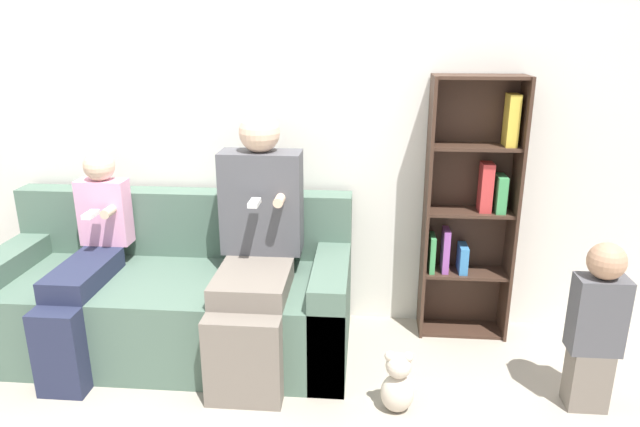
{
  "coord_description": "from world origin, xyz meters",
  "views": [
    {
      "loc": [
        0.69,
        -2.33,
        1.74
      ],
      "look_at": [
        0.45,
        0.56,
        0.8
      ],
      "focal_mm": 32.0,
      "sensor_mm": 36.0,
      "label": 1
    }
  ],
  "objects_px": {
    "toddler_standing": "(596,325)",
    "bookshelf": "(471,207)",
    "child_seated": "(86,263)",
    "adult_seated": "(256,240)",
    "teddy_bear": "(398,383)",
    "couch": "(173,299)"
  },
  "relations": [
    {
      "from": "toddler_standing",
      "to": "bookshelf",
      "type": "distance_m",
      "value": 0.93
    },
    {
      "from": "couch",
      "to": "child_seated",
      "type": "relative_size",
      "value": 1.8
    },
    {
      "from": "teddy_bear",
      "to": "toddler_standing",
      "type": "bearing_deg",
      "value": 7.21
    },
    {
      "from": "adult_seated",
      "to": "bookshelf",
      "type": "relative_size",
      "value": 0.88
    },
    {
      "from": "child_seated",
      "to": "toddler_standing",
      "type": "height_order",
      "value": "child_seated"
    },
    {
      "from": "toddler_standing",
      "to": "couch",
      "type": "bearing_deg",
      "value": 169.83
    },
    {
      "from": "adult_seated",
      "to": "teddy_bear",
      "type": "distance_m",
      "value": 1.01
    },
    {
      "from": "couch",
      "to": "child_seated",
      "type": "distance_m",
      "value": 0.51
    },
    {
      "from": "child_seated",
      "to": "toddler_standing",
      "type": "relative_size",
      "value": 1.31
    },
    {
      "from": "toddler_standing",
      "to": "teddy_bear",
      "type": "height_order",
      "value": "toddler_standing"
    },
    {
      "from": "child_seated",
      "to": "teddy_bear",
      "type": "height_order",
      "value": "child_seated"
    },
    {
      "from": "couch",
      "to": "teddy_bear",
      "type": "distance_m",
      "value": 1.35
    },
    {
      "from": "adult_seated",
      "to": "child_seated",
      "type": "height_order",
      "value": "adult_seated"
    },
    {
      "from": "bookshelf",
      "to": "teddy_bear",
      "type": "distance_m",
      "value": 1.12
    },
    {
      "from": "couch",
      "to": "teddy_bear",
      "type": "relative_size",
      "value": 6.21
    },
    {
      "from": "adult_seated",
      "to": "toddler_standing",
      "type": "distance_m",
      "value": 1.69
    },
    {
      "from": "adult_seated",
      "to": "child_seated",
      "type": "bearing_deg",
      "value": -176.27
    },
    {
      "from": "child_seated",
      "to": "toddler_standing",
      "type": "xyz_separation_m",
      "value": [
        2.56,
        -0.24,
        -0.12
      ]
    },
    {
      "from": "adult_seated",
      "to": "teddy_bear",
      "type": "bearing_deg",
      "value": -29.42
    },
    {
      "from": "child_seated",
      "to": "toddler_standing",
      "type": "bearing_deg",
      "value": -5.4
    },
    {
      "from": "adult_seated",
      "to": "child_seated",
      "type": "xyz_separation_m",
      "value": [
        -0.92,
        -0.06,
        -0.14
      ]
    },
    {
      "from": "couch",
      "to": "adult_seated",
      "type": "xyz_separation_m",
      "value": [
        0.51,
        -0.08,
        0.41
      ]
    }
  ]
}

